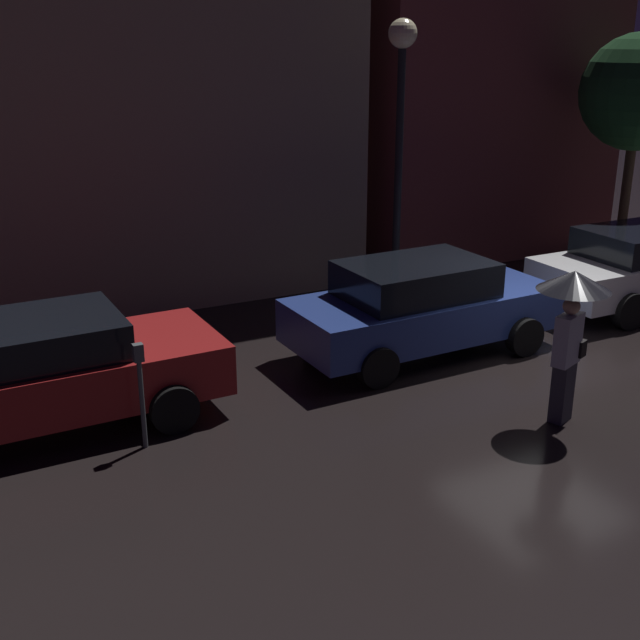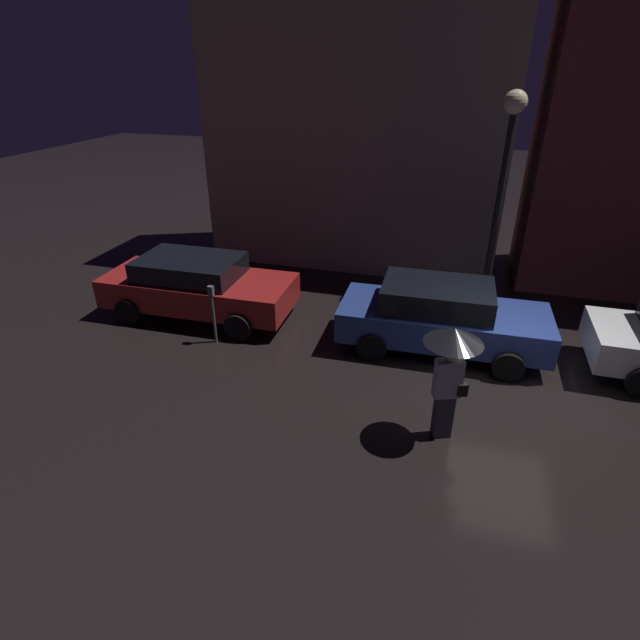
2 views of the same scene
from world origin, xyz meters
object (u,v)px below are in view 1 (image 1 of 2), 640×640
object	(u,v)px
street_lamp_near	(401,100)
parked_car_red	(39,371)
pedestrian_with_umbrella	(571,310)
parking_meter	(141,385)
parked_car_blue	(421,306)

from	to	relation	value
street_lamp_near	parked_car_red	bearing A→B (deg)	-162.01
parked_car_red	pedestrian_with_umbrella	bearing A→B (deg)	-26.83
street_lamp_near	parking_meter	bearing A→B (deg)	-149.76
parked_car_red	pedestrian_with_umbrella	distance (m)	6.78
parked_car_blue	pedestrian_with_umbrella	size ratio (longest dim) A/B	2.15
parked_car_red	street_lamp_near	distance (m)	7.65
street_lamp_near	pedestrian_with_umbrella	bearing A→B (deg)	-97.05
street_lamp_near	parked_car_blue	bearing A→B (deg)	-112.35
parked_car_red	parking_meter	xyz separation A→B (m)	(1.00, -1.14, 0.06)
pedestrian_with_umbrella	parking_meter	xyz separation A→B (m)	(-5.07, 1.77, -0.71)
parking_meter	parked_car_red	bearing A→B (deg)	131.26
parking_meter	street_lamp_near	size ratio (longest dim) A/B	0.27
pedestrian_with_umbrella	street_lamp_near	world-z (taller)	street_lamp_near
parked_car_blue	street_lamp_near	world-z (taller)	street_lamp_near
pedestrian_with_umbrella	parking_meter	size ratio (longest dim) A/B	1.51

